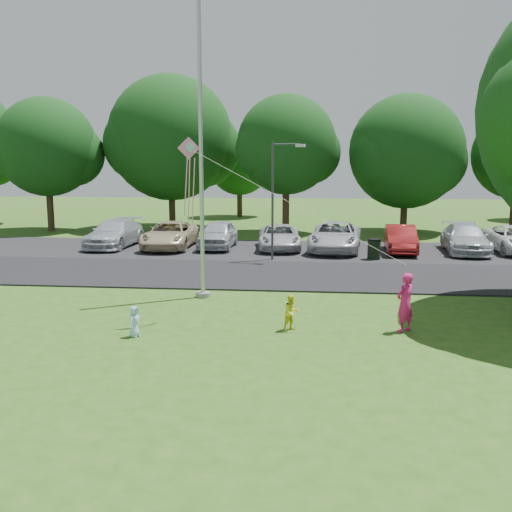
# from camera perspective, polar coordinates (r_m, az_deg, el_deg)

# --- Properties ---
(ground) EXTENTS (120.00, 120.00, 0.00)m
(ground) POSITION_cam_1_polar(r_m,az_deg,el_deg) (14.28, 4.83, -9.05)
(ground) COLOR #2A5416
(ground) RESTS_ON ground
(park_road) EXTENTS (60.00, 6.00, 0.06)m
(park_road) POSITION_cam_1_polar(r_m,az_deg,el_deg) (23.00, 5.22, -1.92)
(park_road) COLOR black
(park_road) RESTS_ON ground
(parking_strip) EXTENTS (42.00, 7.00, 0.06)m
(parking_strip) POSITION_cam_1_polar(r_m,az_deg,el_deg) (29.40, 5.35, 0.53)
(parking_strip) COLOR black
(parking_strip) RESTS_ON ground
(flagpole) EXTENTS (0.50, 0.50, 10.00)m
(flagpole) POSITION_cam_1_polar(r_m,az_deg,el_deg) (18.92, -5.50, 8.28)
(flagpole) COLOR #B7BABF
(flagpole) RESTS_ON ground
(street_lamp) EXTENTS (1.52, 0.44, 5.45)m
(street_lamp) POSITION_cam_1_polar(r_m,az_deg,el_deg) (26.08, 2.13, 6.62)
(street_lamp) COLOR #3F3F44
(street_lamp) RESTS_ON ground
(trash_can) EXTENTS (0.64, 0.64, 1.01)m
(trash_can) POSITION_cam_1_polar(r_m,az_deg,el_deg) (27.01, 11.72, 0.63)
(trash_can) COLOR black
(trash_can) RESTS_ON ground
(tree_row) EXTENTS (64.35, 11.94, 10.88)m
(tree_row) POSITION_cam_1_polar(r_m,az_deg,el_deg) (37.84, 8.05, 11.06)
(tree_row) COLOR #332316
(tree_row) RESTS_ON ground
(horizon_trees) EXTENTS (77.46, 7.20, 7.02)m
(horizon_trees) POSITION_cam_1_polar(r_m,az_deg,el_deg) (47.60, 10.57, 8.92)
(horizon_trees) COLOR #332316
(horizon_trees) RESTS_ON ground
(parked_cars) EXTENTS (22.85, 5.53, 1.47)m
(parked_cars) POSITION_cam_1_polar(r_m,az_deg,el_deg) (29.37, 4.83, 1.96)
(parked_cars) COLOR #B2B7BF
(parked_cars) RESTS_ON ground
(woman) EXTENTS (0.69, 0.68, 1.60)m
(woman) POSITION_cam_1_polar(r_m,az_deg,el_deg) (15.79, 14.68, -4.52)
(woman) COLOR #D31C6B
(woman) RESTS_ON ground
(child_yellow) EXTENTS (0.61, 0.59, 0.99)m
(child_yellow) POSITION_cam_1_polar(r_m,az_deg,el_deg) (15.49, 3.58, -5.66)
(child_yellow) COLOR yellow
(child_yellow) RESTS_ON ground
(child_blue) EXTENTS (0.35, 0.45, 0.81)m
(child_blue) POSITION_cam_1_polar(r_m,az_deg,el_deg) (15.26, -12.06, -6.43)
(child_blue) COLOR #A6CFFF
(child_blue) RESTS_ON ground
(kite) EXTENTS (6.21, 0.74, 3.38)m
(kite) POSITION_cam_1_polar(r_m,az_deg,el_deg) (15.95, -6.24, 8.92)
(kite) COLOR pink
(kite) RESTS_ON ground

